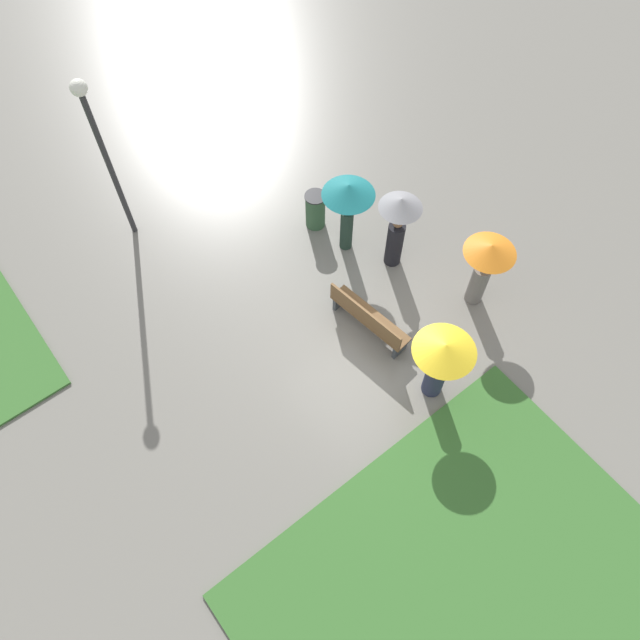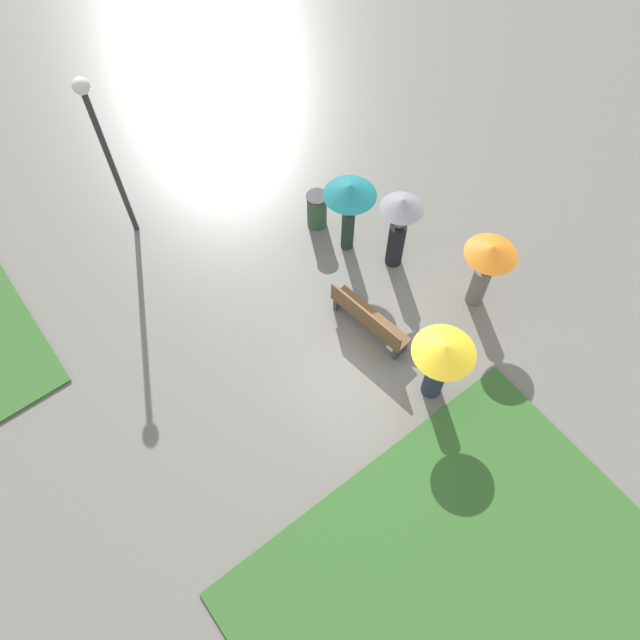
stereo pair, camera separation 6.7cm
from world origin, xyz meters
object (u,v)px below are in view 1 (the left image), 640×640
Objects in this scene: lamp_post at (100,143)px; crowd_person_teal at (348,199)px; park_bench at (368,318)px; crowd_person_grey at (398,222)px; trash_bin at (315,210)px; crowd_person_yellow at (441,359)px; crowd_person_orange at (486,262)px.

lamp_post is 2.09× the size of crowd_person_teal.
lamp_post reaches higher than park_bench.
crowd_person_grey is at bearing -162.94° from crowd_person_teal.
trash_bin is (-2.42, -3.41, -2.18)m from lamp_post.
crowd_person_grey reaches higher than crowd_person_yellow.
crowd_person_orange is at bearing 44.34° from crowd_person_grey.
crowd_person_grey is at bearing -136.37° from lamp_post.
crowd_person_grey is 3.20m from crowd_person_yellow.
park_bench is 1.04× the size of crowd_person_orange.
crowd_person_orange is at bearing -168.33° from crowd_person_teal.
park_bench is 2.58m from crowd_person_orange.
park_bench is 0.94× the size of crowd_person_grey.
trash_bin is 0.48× the size of crowd_person_teal.
park_bench is at bearing -154.44° from crowd_person_orange.
crowd_person_orange is (-1.83, -0.70, -0.04)m from crowd_person_grey.
crowd_person_yellow is 3.93m from crowd_person_teal.
park_bench is 2.52m from crowd_person_teal.
park_bench is at bearing -34.11° from crowd_person_grey.
crowd_person_yellow is (-1.80, -0.15, 0.78)m from park_bench.
lamp_post is 6.10m from crowd_person_grey.
crowd_person_teal is at bearing 158.48° from crowd_person_orange.
crowd_person_teal reaches higher than crowd_person_yellow.
crowd_person_grey reaches higher than crowd_person_teal.
crowd_person_teal is at bearing -109.86° from crowd_person_yellow.
lamp_post is at bearing 54.68° from trash_bin.
park_bench is 0.97× the size of crowd_person_teal.
park_bench is at bearing 139.41° from crowd_person_teal.
trash_bin is 0.47× the size of crowd_person_grey.
lamp_post is 4.34× the size of trash_bin.
lamp_post is at bearing 17.39° from park_bench.
crowd_person_yellow is at bearing -4.13° from crowd_person_grey.
crowd_person_teal is (0.97, 0.55, 0.23)m from crowd_person_grey.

